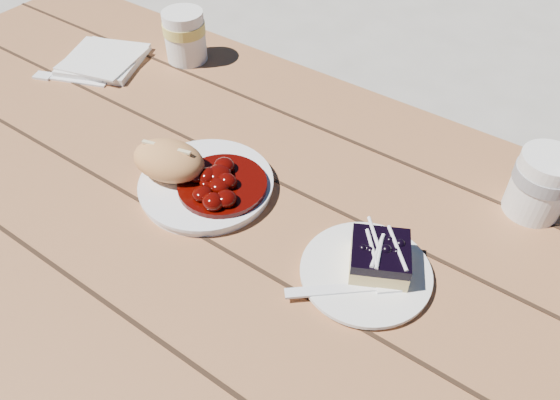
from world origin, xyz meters
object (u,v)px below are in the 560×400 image
Objects in this scene: dessert_plate at (365,273)px; coffee_cup at (540,184)px; bread_roll at (169,160)px; blueberry_cake at (380,257)px; second_cup at (185,36)px; picnic_table at (306,308)px; main_plate at (206,185)px.

dessert_plate is 1.66× the size of coffee_cup.
bread_roll is 1.13× the size of blueberry_cake.
dessert_plate is at bearing -25.95° from second_cup.
main_plate is at bearing 179.61° from picnic_table.
main_plate is 1.76× the size of bread_roll.
coffee_cup reaches higher than main_plate.
coffee_cup is (0.14, 0.26, 0.05)m from dessert_plate.
second_cup is at bearing 128.71° from bread_roll.
blueberry_cake is (0.01, 0.02, 0.03)m from dessert_plate.
second_cup is (-0.49, 0.28, 0.21)m from picnic_table.
coffee_cup and second_cup have the same top height.
main_plate is 0.29m from dessert_plate.
dessert_plate is at bearing 2.59° from bread_roll.
picnic_table is at bearing -132.80° from coffee_cup.
blueberry_cake is (0.10, 0.01, 0.19)m from picnic_table.
coffee_cup is at bearing 34.00° from blueberry_cake.
second_cup is (-0.30, 0.28, 0.04)m from main_plate.
blueberry_cake is (0.35, 0.03, -0.01)m from bread_roll.
picnic_table is 11.55× the size of dessert_plate.
coffee_cup reaches higher than dessert_plate.
bread_roll reaches higher than picnic_table.
blueberry_cake is at bearing -24.38° from second_cup.
main_plate is at bearing 154.74° from blueberry_cake.
second_cup is at bearing 177.87° from coffee_cup.
second_cup is (-0.58, 0.28, 0.05)m from dessert_plate.
picnic_table is 19.23× the size of blueberry_cake.
second_cup reaches higher than dessert_plate.
blueberry_cake is 0.28m from coffee_cup.
bread_roll is (-0.06, -0.02, 0.04)m from main_plate.
main_plate is 0.41m from second_cup.
second_cup is (-0.73, 0.03, 0.00)m from coffee_cup.
bread_roll is 0.68× the size of dessert_plate.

